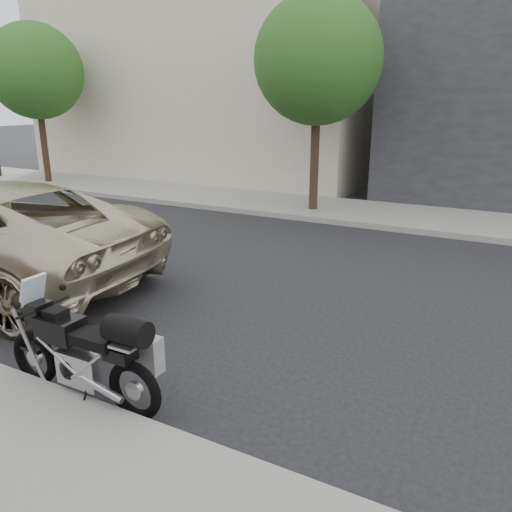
# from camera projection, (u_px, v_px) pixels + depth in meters

# --- Properties ---
(ground) EXTENTS (120.00, 120.00, 0.00)m
(ground) POSITION_uv_depth(u_px,v_px,m) (288.00, 293.00, 8.40)
(ground) COLOR black
(ground) RESTS_ON ground
(far_sidewalk) EXTENTS (44.00, 3.00, 0.15)m
(far_sidewalk) POSITION_uv_depth(u_px,v_px,m) (387.00, 215.00, 13.84)
(far_sidewalk) COLOR gray
(far_sidewalk) RESTS_ON ground
(far_building_cream) EXTENTS (14.00, 11.00, 8.00)m
(far_building_cream) POSITION_uv_depth(u_px,v_px,m) (235.00, 81.00, 22.65)
(far_building_cream) COLOR #C0B799
(far_building_cream) RESTS_ON ground
(street_tree_mid) EXTENTS (3.40, 3.40, 5.70)m
(street_tree_mid) POSITION_uv_depth(u_px,v_px,m) (318.00, 60.00, 13.13)
(street_tree_mid) COLOR #352518
(street_tree_mid) RESTS_ON far_sidewalk
(street_tree_right) EXTENTS (3.40, 3.40, 5.70)m
(street_tree_right) POSITION_uv_depth(u_px,v_px,m) (35.00, 72.00, 18.13)
(street_tree_right) COLOR #352518
(street_tree_right) RESTS_ON far_sidewalk
(motorcycle) EXTENTS (2.10, 0.69, 1.33)m
(motorcycle) POSITION_uv_depth(u_px,v_px,m) (91.00, 354.00, 5.19)
(motorcycle) COLOR black
(motorcycle) RESTS_ON ground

